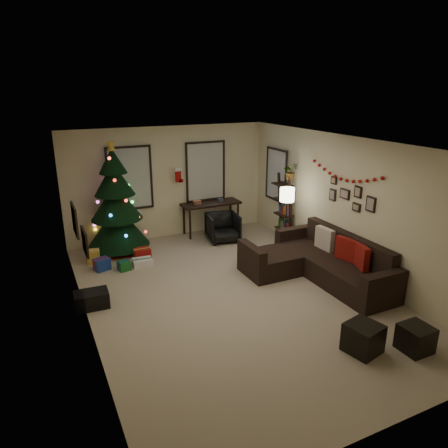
{
  "coord_description": "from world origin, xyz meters",
  "views": [
    {
      "loc": [
        -3.05,
        -6.02,
        3.6
      ],
      "look_at": [
        0.1,
        0.6,
        1.15
      ],
      "focal_mm": 33.43,
      "sensor_mm": 36.0,
      "label": 1
    }
  ],
  "objects_px": {
    "christmas_tree": "(116,206)",
    "desk_chair": "(223,227)",
    "sofa": "(318,263)",
    "desk": "(211,206)",
    "bookshelf": "(284,210)"
  },
  "relations": [
    {
      "from": "christmas_tree",
      "to": "desk_chair",
      "type": "bearing_deg",
      "value": -10.81
    },
    {
      "from": "desk_chair",
      "to": "bookshelf",
      "type": "xyz_separation_m",
      "value": [
        1.29,
        -0.68,
        0.46
      ]
    },
    {
      "from": "christmas_tree",
      "to": "bookshelf",
      "type": "xyz_separation_m",
      "value": [
        3.7,
        -1.14,
        -0.25
      ]
    },
    {
      "from": "sofa",
      "to": "desk_chair",
      "type": "bearing_deg",
      "value": 107.51
    },
    {
      "from": "christmas_tree",
      "to": "sofa",
      "type": "relative_size",
      "value": 0.92
    },
    {
      "from": "bookshelf",
      "to": "desk",
      "type": "bearing_deg",
      "value": 134.68
    },
    {
      "from": "sofa",
      "to": "bookshelf",
      "type": "relative_size",
      "value": 1.67
    },
    {
      "from": "desk_chair",
      "to": "desk",
      "type": "bearing_deg",
      "value": 100.36
    },
    {
      "from": "christmas_tree",
      "to": "desk_chair",
      "type": "xyz_separation_m",
      "value": [
        2.4,
        -0.46,
        -0.71
      ]
    },
    {
      "from": "sofa",
      "to": "bookshelf",
      "type": "height_order",
      "value": "bookshelf"
    },
    {
      "from": "christmas_tree",
      "to": "sofa",
      "type": "bearing_deg",
      "value": -43.69
    },
    {
      "from": "desk_chair",
      "to": "bookshelf",
      "type": "relative_size",
      "value": 0.41
    },
    {
      "from": "bookshelf",
      "to": "desk_chair",
      "type": "bearing_deg",
      "value": 152.27
    },
    {
      "from": "christmas_tree",
      "to": "desk",
      "type": "bearing_deg",
      "value": 4.6
    },
    {
      "from": "sofa",
      "to": "desk_chair",
      "type": "distance_m",
      "value": 2.76
    }
  ]
}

